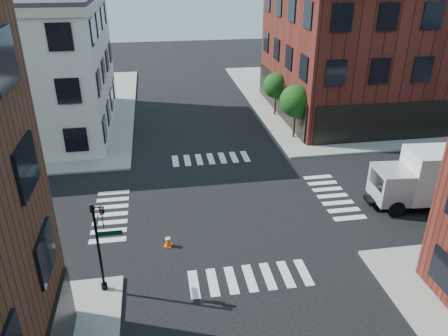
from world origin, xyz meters
name	(u,v)px	position (x,y,z in m)	size (l,w,h in m)	color
ground	(226,205)	(0.00, 0.00, 0.00)	(120.00, 120.00, 0.00)	black
sidewalk_ne	(379,94)	(21.00, 21.00, 0.07)	(30.00, 30.00, 0.15)	gray
building_ne	(409,49)	(20.50, 16.00, 6.00)	(25.00, 16.00, 12.00)	#451711
tree_near	(297,103)	(7.56, 9.98, 3.16)	(2.69, 2.69, 4.49)	black
tree_far	(277,87)	(7.56, 15.98, 2.87)	(2.43, 2.43, 4.07)	black
signal_pole	(100,238)	(-6.72, -6.68, 2.86)	(1.29, 1.24, 4.60)	black
box_truck	(442,177)	(12.93, -2.04, 1.90)	(8.20, 3.03, 3.64)	silver
traffic_cone	(168,241)	(-3.75, -3.73, 0.35)	(0.49, 0.49, 0.72)	#FA570B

